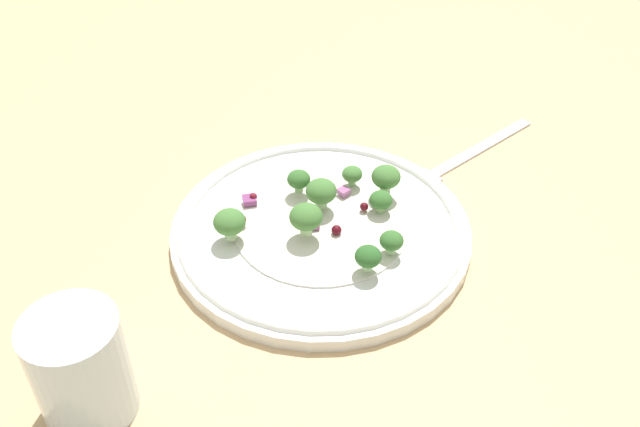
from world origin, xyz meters
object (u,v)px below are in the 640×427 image
Objects in this scene: broccoli_floret_0 at (299,180)px; water_glass at (81,368)px; plate at (320,229)px; broccoli_floret_2 at (230,223)px; broccoli_floret_1 at (352,174)px; fork at (464,157)px.

water_glass is (-20.47, -16.82, 1.14)cm from broccoli_floret_0.
plate is 8.28cm from broccoli_floret_2.
broccoli_floret_0 is 26.52cm from water_glass.
broccoli_floret_0 is 5.15cm from broccoli_floret_1.
water_glass reaches higher than broccoli_floret_1.
broccoli_floret_0 is 18.70cm from fork.
fork is 43.36cm from water_glass.
plate is 13.72× the size of broccoli_floret_1.
water_glass is at bearing -135.65° from broccoli_floret_2.
broccoli_floret_1 is 0.23× the size of water_glass.
broccoli_floret_0 reaches higher than fork.
broccoli_floret_2 is 18.24cm from water_glass.
broccoli_floret_2 is at bearing -163.47° from broccoli_floret_1.
water_glass is at bearing -154.12° from fork.
broccoli_floret_0 is (-0.45, 4.78, 2.26)cm from plate.
broccoli_floret_0 reaches higher than plate.
plate is 19.17cm from fork.
broccoli_floret_0 is 8.50cm from broccoli_floret_2.
plate reaches higher than fork.
broccoli_floret_1 is 0.69× the size of broccoli_floret_2.
fork is (13.24, 2.38, -2.50)cm from broccoli_floret_1.
broccoli_floret_2 reaches higher than broccoli_floret_1.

